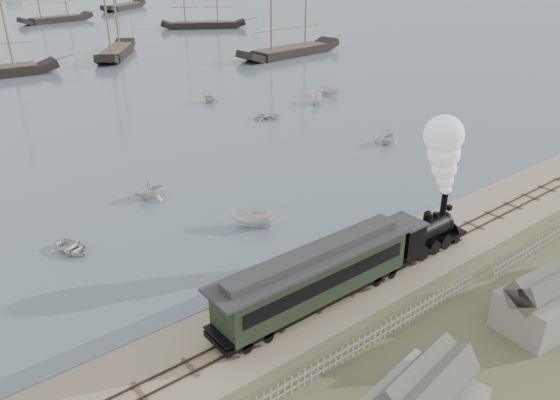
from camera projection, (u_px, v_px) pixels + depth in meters
ground at (365, 259)px, 40.61m from camera, size 600.00×600.00×0.00m
rail_track at (385, 270)px, 39.17m from camera, size 120.00×1.80×0.16m
picket_fence_west at (375, 344)px, 31.99m from camera, size 19.00×0.10×1.20m
picket_fence_east at (547, 246)px, 42.32m from camera, size 15.00×0.10×1.20m
shed_mid at (531, 329)px, 33.23m from camera, size 4.00×3.50×3.60m
locomotive at (439, 193)px, 40.27m from camera, size 8.01×2.99×9.98m
passenger_coach at (315, 275)px, 34.38m from camera, size 15.09×2.91×3.66m
beached_dinghy at (311, 275)px, 37.82m from camera, size 3.53×4.52×0.85m
rowboat_0 at (72, 248)px, 41.26m from camera, size 3.80×3.15×0.68m
rowboat_1 at (151, 189)px, 49.79m from camera, size 3.01×3.43×1.73m
rowboat_2 at (252, 219)px, 44.83m from camera, size 3.72×3.35×1.41m
rowboat_3 at (268, 116)px, 72.57m from camera, size 4.01×4.30×0.72m
rowboat_4 at (388, 136)px, 63.47m from camera, size 3.78×4.05×1.73m
rowboat_5 at (317, 98)px, 79.29m from camera, size 3.71×3.74×1.48m
rowboat_7 at (209, 97)px, 79.92m from camera, size 3.22×2.86×1.55m
rowboat_8 at (330, 90)px, 83.80m from camera, size 3.74×2.92×1.37m
schooner_3 at (110, 5)px, 108.14m from camera, size 15.93×19.84×20.00m
schooner_4 at (291, 5)px, 109.32m from camera, size 25.95×8.30×20.00m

